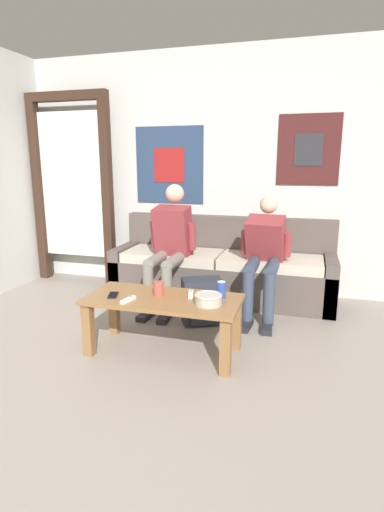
{
  "coord_description": "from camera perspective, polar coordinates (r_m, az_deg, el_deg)",
  "views": [
    {
      "loc": [
        0.85,
        -1.37,
        1.39
      ],
      "look_at": [
        -0.05,
        1.73,
        0.63
      ],
      "focal_mm": 28.0,
      "sensor_mm": 36.0,
      "label": 1
    }
  ],
  "objects": [
    {
      "name": "drink_can_blue",
      "position": [
        2.91,
        4.2,
        -4.83
      ],
      "size": [
        0.07,
        0.07,
        0.12
      ],
      "color": "#28479E",
      "rests_on": "coffee_table"
    },
    {
      "name": "ground_plane",
      "position": [
        2.13,
        -13.32,
        -27.97
      ],
      "size": [
        18.0,
        18.0,
        0.0
      ],
      "primitive_type": "plane",
      "color": "gray"
    },
    {
      "name": "pillar_candle",
      "position": [
        2.97,
        -4.83,
        -4.66
      ],
      "size": [
        0.07,
        0.07,
        0.12
      ],
      "color": "#B24C42",
      "rests_on": "coffee_table"
    },
    {
      "name": "ceramic_bowl",
      "position": [
        2.78,
        2.35,
        -6.12
      ],
      "size": [
        0.19,
        0.19,
        0.08
      ],
      "color": "#B7B2A8",
      "rests_on": "coffee_table"
    },
    {
      "name": "backpack",
      "position": [
        3.54,
        1.47,
        -6.61
      ],
      "size": [
        0.4,
        0.34,
        0.4
      ],
      "color": "#282D38",
      "rests_on": "ground_plane"
    },
    {
      "name": "person_seated_adult",
      "position": [
        3.88,
        -3.24,
        1.96
      ],
      "size": [
        0.47,
        0.8,
        1.18
      ],
      "color": "gray",
      "rests_on": "ground_plane"
    },
    {
      "name": "cell_phone",
      "position": [
        3.02,
        -11.2,
        -5.49
      ],
      "size": [
        0.11,
        0.15,
        0.01
      ],
      "color": "black",
      "rests_on": "coffee_table"
    },
    {
      "name": "coffee_table",
      "position": [
        2.97,
        -4.11,
        -7.4
      ],
      "size": [
        1.13,
        0.52,
        0.43
      ],
      "color": "olive",
      "rests_on": "ground_plane"
    },
    {
      "name": "game_controller_near_right",
      "position": [
        2.97,
        -0.18,
        -5.45
      ],
      "size": [
        0.07,
        0.15,
        0.03
      ],
      "color": "white",
      "rests_on": "coffee_table"
    },
    {
      "name": "wall_back",
      "position": [
        4.39,
        5.19,
        11.67
      ],
      "size": [
        10.0,
        0.07,
        2.55
      ],
      "color": "silver",
      "rests_on": "ground_plane"
    },
    {
      "name": "person_seated_teen",
      "position": [
        3.72,
        10.26,
        0.55
      ],
      "size": [
        0.47,
        0.85,
        1.09
      ],
      "color": "#384256",
      "rests_on": "ground_plane"
    },
    {
      "name": "couch",
      "position": [
        4.2,
        4.31,
        -2.11
      ],
      "size": [
        2.27,
        0.69,
        0.83
      ],
      "color": "#564C47",
      "rests_on": "ground_plane"
    },
    {
      "name": "game_controller_near_left",
      "position": [
        2.88,
        -9.1,
        -6.2
      ],
      "size": [
        0.06,
        0.15,
        0.03
      ],
      "color": "white",
      "rests_on": "coffee_table"
    },
    {
      "name": "door_frame",
      "position": [
        4.87,
        -16.8,
        10.4
      ],
      "size": [
        1.0,
        0.1,
        2.15
      ],
      "color": "#382319",
      "rests_on": "ground_plane"
    }
  ]
}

